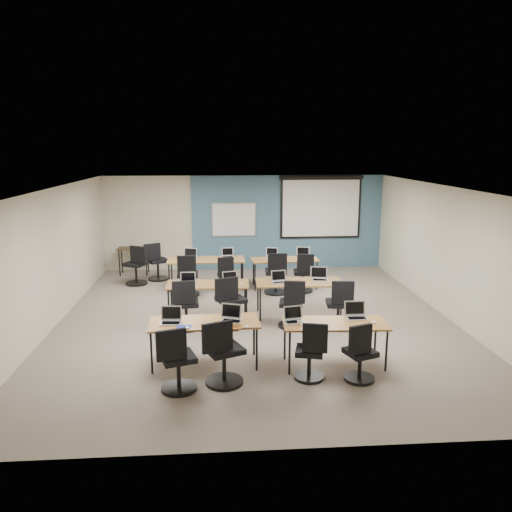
{
  "coord_description": "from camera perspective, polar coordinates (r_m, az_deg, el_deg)",
  "views": [
    {
      "loc": [
        -0.71,
        -9.71,
        3.48
      ],
      "look_at": [
        0.04,
        0.4,
        1.26
      ],
      "focal_mm": 35.0,
      "sensor_mm": 36.0,
      "label": 1
    }
  ],
  "objects": [
    {
      "name": "snack_bowl",
      "position": [
        7.75,
        -2.46,
        -8.19
      ],
      "size": [
        0.35,
        0.35,
        0.07
      ],
      "primitive_type": "imported",
      "rotation": [
        0.0,
        0.0,
        -0.18
      ],
      "color": "brown",
      "rests_on": "training_table_front_left"
    },
    {
      "name": "laptop_6",
      "position": [
        10.37,
        2.64,
        -2.72
      ],
      "size": [
        0.31,
        0.27,
        0.24
      ],
      "rotation": [
        0.0,
        0.0,
        0.14
      ],
      "color": "#BABAC7",
      "rests_on": "training_table_mid_right"
    },
    {
      "name": "laptop_1",
      "position": [
        8.14,
        -2.85,
        -6.96
      ],
      "size": [
        0.34,
        0.29,
        0.26
      ],
      "rotation": [
        0.0,
        0.0,
        -0.35
      ],
      "color": "#ABABAF",
      "rests_on": "training_table_front_left"
    },
    {
      "name": "mouse_8",
      "position": [
        12.6,
        -6.94,
        -0.31
      ],
      "size": [
        0.08,
        0.11,
        0.04
      ],
      "primitive_type": "ellipsoid",
      "rotation": [
        0.0,
        0.0,
        -0.15
      ],
      "color": "white",
      "rests_on": "training_table_back_left"
    },
    {
      "name": "laptop_4",
      "position": [
        10.32,
        -7.8,
        -2.9
      ],
      "size": [
        0.31,
        0.27,
        0.24
      ],
      "rotation": [
        0.0,
        0.0,
        -0.0
      ],
      "color": "#A6A6AC",
      "rests_on": "training_table_mid_left"
    },
    {
      "name": "mouse_11",
      "position": [
        12.69,
        6.84,
        -0.22
      ],
      "size": [
        0.08,
        0.11,
        0.03
      ],
      "primitive_type": "ellipsoid",
      "rotation": [
        0.0,
        0.0,
        0.3
      ],
      "color": "white",
      "rests_on": "training_table_back_right"
    },
    {
      "name": "wall_front",
      "position": [
        5.67,
        3.33,
        -9.76
      ],
      "size": [
        8.0,
        0.04,
        2.7
      ],
      "primitive_type": "cube",
      "color": "beige",
      "rests_on": "ground"
    },
    {
      "name": "laptop_8",
      "position": [
        12.65,
        -7.51,
        -0.02
      ],
      "size": [
        0.35,
        0.29,
        0.26
      ],
      "rotation": [
        0.0,
        0.0,
        -0.31
      ],
      "color": "#A2A3AC",
      "rests_on": "training_table_back_left"
    },
    {
      "name": "snack_plate",
      "position": [
        8.02,
        5.81,
        -7.75
      ],
      "size": [
        0.17,
        0.17,
        0.01
      ],
      "primitive_type": "cylinder",
      "rotation": [
        0.0,
        0.0,
        0.01
      ],
      "color": "white",
      "rests_on": "training_table_front_right"
    },
    {
      "name": "wall_back",
      "position": [
        14.38,
        -1.35,
        3.82
      ],
      "size": [
        8.0,
        0.04,
        2.7
      ],
      "primitive_type": "cube",
      "color": "beige",
      "rests_on": "ground"
    },
    {
      "name": "laptop_7",
      "position": [
        10.64,
        7.28,
        -2.38
      ],
      "size": [
        0.35,
        0.3,
        0.27
      ],
      "rotation": [
        0.0,
        0.0,
        -0.18
      ],
      "color": "#AFAFB2",
      "rests_on": "training_table_mid_right"
    },
    {
      "name": "laptop_9",
      "position": [
        12.76,
        -3.26,
        0.14
      ],
      "size": [
        0.3,
        0.25,
        0.23
      ],
      "rotation": [
        0.0,
        0.0,
        0.14
      ],
      "color": "#A5A5AB",
      "rests_on": "training_table_back_left"
    },
    {
      "name": "mouse_10",
      "position": [
        12.59,
        2.26,
        -0.23
      ],
      "size": [
        0.07,
        0.1,
        0.03
      ],
      "primitive_type": "ellipsoid",
      "rotation": [
        0.0,
        0.0,
        0.08
      ],
      "color": "white",
      "rests_on": "training_table_back_right"
    },
    {
      "name": "task_chair_11",
      "position": [
        12.22,
        5.46,
        -2.29
      ],
      "size": [
        0.5,
        0.5,
        0.98
      ],
      "rotation": [
        0.0,
        0.0,
        -0.1
      ],
      "color": "black",
      "rests_on": "floor"
    },
    {
      "name": "projector_screen",
      "position": [
        14.5,
        7.42,
        5.93
      ],
      "size": [
        2.4,
        0.1,
        1.82
      ],
      "color": "black",
      "rests_on": "wall_back"
    },
    {
      "name": "task_chair_8",
      "position": [
        11.96,
        -7.81,
        -2.59
      ],
      "size": [
        0.54,
        0.54,
        1.02
      ],
      "rotation": [
        0.0,
        0.0,
        0.02
      ],
      "color": "black",
      "rests_on": "floor"
    },
    {
      "name": "training_table_front_left",
      "position": [
        8.16,
        -5.9,
        -7.77
      ],
      "size": [
        1.77,
        0.74,
        0.73
      ],
      "rotation": [
        0.0,
        0.0,
        0.05
      ],
      "color": "brown",
      "rests_on": "floor"
    },
    {
      "name": "spare_chair_a",
      "position": [
        13.51,
        -11.29,
        -0.97
      ],
      "size": [
        0.6,
        0.55,
        1.02
      ],
      "rotation": [
        0.0,
        0.0,
        0.48
      ],
      "color": "black",
      "rests_on": "floor"
    },
    {
      "name": "laptop_11",
      "position": [
        12.8,
        5.46,
        0.16
      ],
      "size": [
        0.33,
        0.28,
        0.25
      ],
      "rotation": [
        0.0,
        0.0,
        -0.16
      ],
      "color": "#ACACB5",
      "rests_on": "training_table_back_right"
    },
    {
      "name": "task_chair_1",
      "position": [
        7.54,
        -3.84,
        -11.51
      ],
      "size": [
        0.61,
        0.57,
        1.05
      ],
      "rotation": [
        0.0,
        0.0,
        0.41
      ],
      "color": "black",
      "rests_on": "floor"
    },
    {
      "name": "mouse_5",
      "position": [
        10.24,
        -1.68,
        -3.19
      ],
      "size": [
        0.07,
        0.1,
        0.03
      ],
      "primitive_type": "ellipsoid",
      "rotation": [
        0.0,
        0.0,
        -0.11
      ],
      "color": "white",
      "rests_on": "training_table_mid_left"
    },
    {
      "name": "task_chair_5",
      "position": [
        9.84,
        -2.99,
        -5.71
      ],
      "size": [
        0.61,
        0.58,
        1.05
      ],
      "rotation": [
        0.0,
        0.0,
        0.39
      ],
      "color": "black",
      "rests_on": "floor"
    },
    {
      "name": "mouse_6",
      "position": [
        10.26,
        4.1,
        -3.18
      ],
      "size": [
        0.08,
        0.1,
        0.03
      ],
      "primitive_type": "ellipsoid",
      "rotation": [
        0.0,
        0.0,
        -0.25
      ],
      "color": "white",
      "rests_on": "training_table_mid_right"
    },
    {
      "name": "training_table_back_right",
      "position": [
        12.56,
        3.3,
        -0.57
      ],
      "size": [
        1.66,
        0.69,
        0.73
      ],
      "rotation": [
        0.0,
        0.0,
        0.07
      ],
      "color": "brown",
      "rests_on": "floor"
    },
    {
      "name": "ceiling",
      "position": [
        9.77,
        -0.04,
        7.75
      ],
      "size": [
        8.0,
        9.0,
        0.02
      ],
      "primitive_type": "cube",
      "color": "white",
      "rests_on": "ground"
    },
    {
      "name": "task_chair_4",
      "position": [
        9.79,
        -8.05,
        -5.98
      ],
      "size": [
        0.54,
        0.54,
        1.02
      ],
      "rotation": [
        0.0,
        0.0,
        0.08
      ],
      "color": "black",
      "rests_on": "floor"
    },
    {
      "name": "task_chair_9",
      "position": [
        11.97,
        -3.36,
        -2.64
      ],
      "size": [
        0.47,
        0.47,
        0.95
      ],
      "rotation": [
        0.0,
        0.0,
        0.17
      ],
      "color": "black",
      "rests_on": "floor"
    },
    {
      "name": "task_chair_10",
      "position": [
        12.03,
        2.31,
        -2.36
      ],
      "size": [
        0.56,
        0.56,
        1.04
      ],
      "rotation": [
        0.0,
        0.0,
        -0.05
      ],
      "color": "black",
      "rests_on": "floor"
    },
    {
      "name": "wall_right",
      "position": [
        11.0,
        21.22,
        0.32
      ],
      "size": [
        0.04,
        9.0,
        2.7
      ],
      "primitive_type": "cube",
      "color": "beige",
      "rests_on": "ground"
    },
    {
      "name": "utility_table",
      "position": [
        14.24,
        -13.83,
        0.5
      ],
      "size": [
        0.85,
        0.47,
        0.75
      ],
      "rotation": [
        0.0,
        0.0,
        -0.03
      ],
      "color": "#332615",
      "rests_on": "floor"
    },
    {
      "name": "wall_left",
      "position": [
        10.47,
        -22.44,
        -0.35
      ],
      "size": [
        0.04,
        9.0,
        2.7
      ],
      "primitive_type": "cube",
      "color": "beige",
      "rests_on": "ground"
    },
    {
      "name": "mouse_9",
      "position": [
        12.57,
        -2.71,
        -0.25
      ],
      "size": [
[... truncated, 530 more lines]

